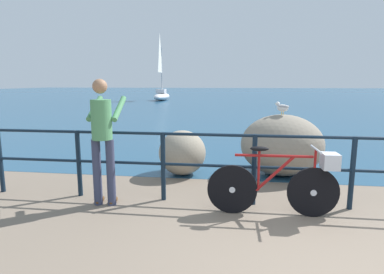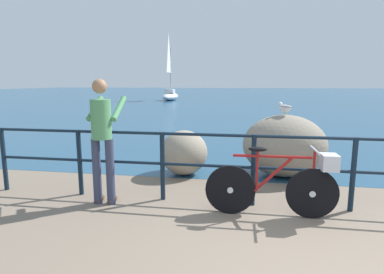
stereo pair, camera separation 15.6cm
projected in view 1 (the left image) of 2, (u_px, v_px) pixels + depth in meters
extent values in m
cube|color=#756656|center=(250.00, 108.00, 22.38)|extent=(120.00, 120.00, 0.10)
cube|color=navy|center=(243.00, 93.00, 49.56)|extent=(120.00, 90.00, 0.01)
cylinder|color=black|center=(0.00, 161.00, 5.08)|extent=(0.07, 0.07, 1.02)
cylinder|color=black|center=(79.00, 163.00, 4.91)|extent=(0.07, 0.07, 1.02)
cylinder|color=black|center=(163.00, 167.00, 4.73)|extent=(0.07, 0.07, 1.02)
cylinder|color=black|center=(254.00, 170.00, 4.55)|extent=(0.07, 0.07, 1.02)
cylinder|color=black|center=(352.00, 173.00, 4.38)|extent=(0.07, 0.07, 1.02)
cylinder|color=black|center=(304.00, 137.00, 4.38)|extent=(9.21, 0.04, 0.04)
cylinder|color=black|center=(302.00, 169.00, 4.46)|extent=(9.21, 0.04, 0.04)
cylinder|color=black|center=(232.00, 189.00, 4.27)|extent=(0.66, 0.05, 0.66)
cylinder|color=#B7BCC6|center=(232.00, 189.00, 4.27)|extent=(0.08, 0.06, 0.08)
cylinder|color=black|center=(313.00, 192.00, 4.16)|extent=(0.66, 0.05, 0.66)
cylinder|color=#B7BCC6|center=(313.00, 192.00, 4.16)|extent=(0.08, 0.06, 0.08)
cylinder|color=maroon|center=(274.00, 156.00, 4.13)|extent=(0.99, 0.06, 0.04)
cylinder|color=maroon|center=(275.00, 174.00, 4.17)|extent=(0.50, 0.05, 0.50)
cylinder|color=maroon|center=(259.00, 171.00, 4.19)|extent=(0.03, 0.03, 0.53)
ellipsoid|color=black|center=(259.00, 149.00, 4.14)|extent=(0.24, 0.11, 0.06)
cylinder|color=maroon|center=(315.00, 171.00, 4.11)|extent=(0.03, 0.03, 0.57)
cylinder|color=#B7BCC6|center=(316.00, 149.00, 4.06)|extent=(0.04, 0.48, 0.03)
cube|color=#B7BCC6|center=(330.00, 161.00, 4.06)|extent=(0.21, 0.24, 0.20)
cylinder|color=#333851|center=(97.00, 172.00, 4.56)|extent=(0.12, 0.12, 0.95)
ellipsoid|color=#513319|center=(100.00, 200.00, 4.69)|extent=(0.11, 0.26, 0.08)
cylinder|color=#333851|center=(111.00, 173.00, 4.54)|extent=(0.12, 0.12, 0.95)
ellipsoid|color=#513319|center=(113.00, 200.00, 4.67)|extent=(0.11, 0.26, 0.08)
cylinder|color=#4C8C59|center=(101.00, 120.00, 4.42)|extent=(0.28, 0.28, 0.55)
sphere|color=#9E7051|center=(100.00, 86.00, 4.35)|extent=(0.20, 0.20, 0.20)
cylinder|color=#4C8C59|center=(95.00, 108.00, 4.65)|extent=(0.11, 0.52, 0.34)
cylinder|color=#4C8C59|center=(119.00, 108.00, 4.62)|extent=(0.11, 0.52, 0.34)
ellipsoid|color=gray|center=(282.00, 145.00, 6.03)|extent=(1.53, 1.39, 1.14)
ellipsoid|color=gray|center=(182.00, 153.00, 6.07)|extent=(0.89, 0.94, 0.84)
cylinder|color=gold|center=(282.00, 113.00, 5.89)|extent=(0.01, 0.01, 0.06)
cylinder|color=gold|center=(283.00, 113.00, 5.91)|extent=(0.01, 0.01, 0.06)
ellipsoid|color=white|center=(283.00, 108.00, 5.88)|extent=(0.25, 0.27, 0.13)
ellipsoid|color=#9E9EA3|center=(284.00, 106.00, 5.86)|extent=(0.25, 0.26, 0.06)
sphere|color=white|center=(278.00, 104.00, 5.97)|extent=(0.08, 0.08, 0.08)
cone|color=gold|center=(276.00, 104.00, 6.01)|extent=(0.05, 0.05, 0.02)
ellipsoid|color=white|center=(162.00, 97.00, 30.75)|extent=(1.51, 4.46, 0.70)
cube|color=silver|center=(161.00, 91.00, 30.37)|extent=(0.86, 1.34, 0.36)
cylinder|color=#B2B2B7|center=(162.00, 71.00, 30.54)|extent=(0.10, 0.10, 4.20)
pyramid|color=white|center=(160.00, 53.00, 29.53)|extent=(0.14, 1.60, 3.57)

